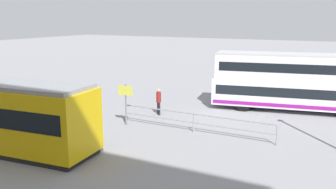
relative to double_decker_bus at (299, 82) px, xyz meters
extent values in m
plane|color=gray|center=(4.31, 1.67, -2.00)|extent=(160.00, 160.00, 0.00)
cube|color=silver|center=(-0.01, 0.00, -0.75)|extent=(11.79, 4.71, 1.79)
cube|color=silver|center=(-0.01, 0.00, 0.98)|extent=(11.43, 4.54, 1.68)
cube|color=black|center=(-0.01, 0.00, -0.54)|extent=(11.23, 4.63, 0.64)
cube|color=black|center=(-0.01, 0.00, 1.06)|extent=(10.87, 4.46, 0.60)
cube|color=#8C198C|center=(-0.01, 0.00, -1.40)|extent=(11.57, 4.71, 0.24)
cube|color=#B2B2B7|center=(-0.01, 0.00, 1.87)|extent=(11.43, 4.54, 0.10)
cylinder|color=black|center=(3.50, 0.67, -1.50)|extent=(1.46, 2.67, 1.00)
cylinder|color=black|center=(8.03, 5.23, -1.57)|extent=(0.14, 0.14, 0.86)
cylinder|color=black|center=(7.87, 5.37, -1.57)|extent=(0.14, 0.14, 0.86)
cylinder|color=maroon|center=(7.95, 5.30, -0.82)|extent=(0.45, 0.45, 0.66)
sphere|color=tan|center=(7.95, 5.30, -0.37)|extent=(0.23, 0.23, 0.23)
cube|color=gray|center=(4.41, 7.66, -0.95)|extent=(9.12, 0.11, 0.06)
cube|color=gray|center=(4.41, 7.66, -1.45)|extent=(9.12, 0.11, 0.06)
cylinder|color=gray|center=(-0.15, 7.68, -1.48)|extent=(0.07, 0.07, 1.05)
cylinder|color=gray|center=(4.41, 7.66, -1.48)|extent=(0.07, 0.07, 1.05)
cylinder|color=gray|center=(8.97, 7.63, -1.48)|extent=(0.07, 0.07, 1.05)
cylinder|color=slate|center=(8.53, 8.24, -0.75)|extent=(0.10, 0.10, 2.49)
cube|color=#D8D84C|center=(8.53, 8.28, 0.11)|extent=(0.93, 0.11, 0.57)
camera|label=1|loc=(-3.40, 25.62, 4.35)|focal=38.93mm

